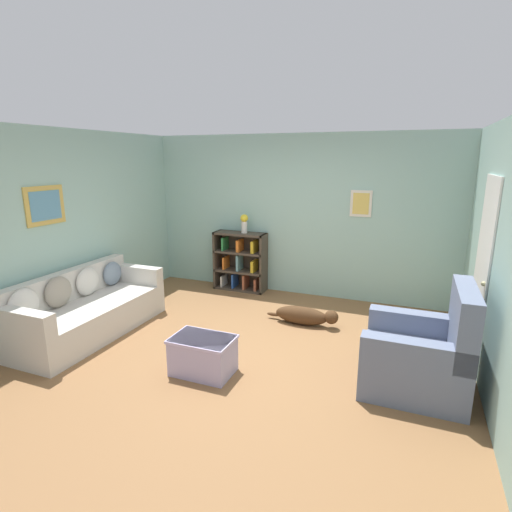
{
  "coord_description": "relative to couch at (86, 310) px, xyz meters",
  "views": [
    {
      "loc": [
        1.76,
        -4.02,
        2.22
      ],
      "look_at": [
        0.0,
        0.4,
        1.05
      ],
      "focal_mm": 28.0,
      "sensor_mm": 36.0,
      "label": 1
    }
  ],
  "objects": [
    {
      "name": "wall_left",
      "position": [
        -0.47,
        0.34,
        0.99
      ],
      "size": [
        0.13,
        5.0,
        2.6
      ],
      "color": "#93BCB2",
      "rests_on": "ground_plane"
    },
    {
      "name": "bookshelf",
      "position": [
        1.15,
        2.38,
        0.18
      ],
      "size": [
        0.9,
        0.32,
        1.0
      ],
      "color": "#42382D",
      "rests_on": "ground_plane"
    },
    {
      "name": "vase",
      "position": [
        1.22,
        2.36,
        0.87
      ],
      "size": [
        0.13,
        0.13,
        0.31
      ],
      "color": "silver",
      "rests_on": "bookshelf"
    },
    {
      "name": "dog",
      "position": [
        2.57,
        1.29,
        -0.18
      ],
      "size": [
        1.02,
        0.23,
        0.25
      ],
      "color": "#472D19",
      "rests_on": "ground_plane"
    },
    {
      "name": "coffee_table",
      "position": [
        1.9,
        -0.33,
        -0.1
      ],
      "size": [
        0.65,
        0.44,
        0.4
      ],
      "color": "#ADA3CC",
      "rests_on": "ground_plane"
    },
    {
      "name": "wall_back",
      "position": [
        2.08,
        2.59,
        0.99
      ],
      "size": [
        5.6,
        0.13,
        2.6
      ],
      "color": "#93BCB2",
      "rests_on": "ground_plane"
    },
    {
      "name": "couch",
      "position": [
        0.0,
        0.0,
        0.0
      ],
      "size": [
        0.86,
        2.06,
        0.81
      ],
      "color": "beige",
      "rests_on": "ground_plane"
    },
    {
      "name": "recliner_chair",
      "position": [
        4.03,
        0.2,
        0.05
      ],
      "size": [
        0.95,
        0.91,
        1.08
      ],
      "color": "slate",
      "rests_on": "ground_plane"
    },
    {
      "name": "wall_right",
      "position": [
        4.63,
        0.36,
        0.98
      ],
      "size": [
        0.16,
        5.0,
        2.6
      ],
      "color": "#93BCB2",
      "rests_on": "ground_plane"
    },
    {
      "name": "ground_plane",
      "position": [
        2.08,
        0.34,
        -0.31
      ],
      "size": [
        14.0,
        14.0,
        0.0
      ],
      "primitive_type": "plane",
      "color": "brown"
    }
  ]
}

